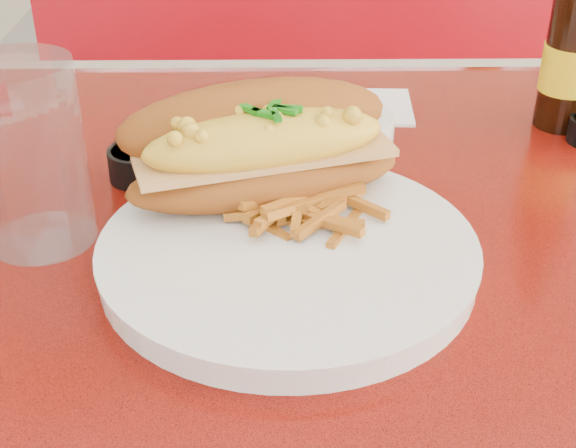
{
  "coord_description": "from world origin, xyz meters",
  "views": [
    {
      "loc": [
        -0.12,
        -0.6,
        1.14
      ],
      "look_at": [
        -0.11,
        -0.07,
        0.81
      ],
      "focal_mm": 50.0,
      "sensor_mm": 36.0,
      "label": 1
    }
  ],
  "objects_px": {
    "dinner_plate": "(288,253)",
    "gravy_ramekin": "(349,137)",
    "mac_hoagie": "(261,146)",
    "beer_bottle": "(573,48)",
    "fork": "(366,227)",
    "booth_bench_far": "(336,219)",
    "sauce_cup_left": "(140,162)",
    "water_tumbler": "(30,155)",
    "diner_table": "(399,363)"
  },
  "relations": [
    {
      "from": "dinner_plate",
      "to": "gravy_ramekin",
      "type": "height_order",
      "value": "gravy_ramekin"
    },
    {
      "from": "mac_hoagie",
      "to": "beer_bottle",
      "type": "xyz_separation_m",
      "value": [
        0.33,
        0.19,
        0.02
      ]
    },
    {
      "from": "dinner_plate",
      "to": "fork",
      "type": "height_order",
      "value": "same"
    },
    {
      "from": "booth_bench_far",
      "to": "sauce_cup_left",
      "type": "height_order",
      "value": "booth_bench_far"
    },
    {
      "from": "gravy_ramekin",
      "to": "water_tumbler",
      "type": "xyz_separation_m",
      "value": [
        -0.27,
        -0.14,
        0.05
      ]
    },
    {
      "from": "dinner_plate",
      "to": "gravy_ramekin",
      "type": "distance_m",
      "value": 0.2
    },
    {
      "from": "booth_bench_far",
      "to": "gravy_ramekin",
      "type": "height_order",
      "value": "booth_bench_far"
    },
    {
      "from": "booth_bench_far",
      "to": "sauce_cup_left",
      "type": "xyz_separation_m",
      "value": [
        -0.25,
        -0.72,
        0.5
      ]
    },
    {
      "from": "fork",
      "to": "beer_bottle",
      "type": "height_order",
      "value": "beer_bottle"
    },
    {
      "from": "diner_table",
      "to": "mac_hoagie",
      "type": "xyz_separation_m",
      "value": [
        -0.13,
        0.02,
        0.23
      ]
    },
    {
      "from": "diner_table",
      "to": "gravy_ramekin",
      "type": "height_order",
      "value": "gravy_ramekin"
    },
    {
      "from": "sauce_cup_left",
      "to": "dinner_plate",
      "type": "bearing_deg",
      "value": -47.67
    },
    {
      "from": "fork",
      "to": "mac_hoagie",
      "type": "bearing_deg",
      "value": 22.32
    },
    {
      "from": "dinner_plate",
      "to": "mac_hoagie",
      "type": "height_order",
      "value": "mac_hoagie"
    },
    {
      "from": "beer_bottle",
      "to": "fork",
      "type": "bearing_deg",
      "value": -133.75
    },
    {
      "from": "dinner_plate",
      "to": "diner_table",
      "type": "bearing_deg",
      "value": 30.76
    },
    {
      "from": "mac_hoagie",
      "to": "water_tumbler",
      "type": "distance_m",
      "value": 0.19
    },
    {
      "from": "diner_table",
      "to": "gravy_ramekin",
      "type": "bearing_deg",
      "value": 110.89
    },
    {
      "from": "dinner_plate",
      "to": "water_tumbler",
      "type": "height_order",
      "value": "water_tumbler"
    },
    {
      "from": "dinner_plate",
      "to": "beer_bottle",
      "type": "height_order",
      "value": "beer_bottle"
    },
    {
      "from": "booth_bench_far",
      "to": "water_tumbler",
      "type": "relative_size",
      "value": 7.63
    },
    {
      "from": "dinner_plate",
      "to": "fork",
      "type": "bearing_deg",
      "value": 20.56
    },
    {
      "from": "sauce_cup_left",
      "to": "mac_hoagie",
      "type": "bearing_deg",
      "value": -30.44
    },
    {
      "from": "fork",
      "to": "beer_bottle",
      "type": "xyz_separation_m",
      "value": [
        0.24,
        0.25,
        0.07
      ]
    },
    {
      "from": "diner_table",
      "to": "mac_hoagie",
      "type": "distance_m",
      "value": 0.26
    },
    {
      "from": "beer_bottle",
      "to": "diner_table",
      "type": "bearing_deg",
      "value": -132.89
    },
    {
      "from": "booth_bench_far",
      "to": "dinner_plate",
      "type": "height_order",
      "value": "booth_bench_far"
    },
    {
      "from": "diner_table",
      "to": "gravy_ramekin",
      "type": "relative_size",
      "value": 13.69
    },
    {
      "from": "dinner_plate",
      "to": "beer_bottle",
      "type": "distance_m",
      "value": 0.42
    },
    {
      "from": "sauce_cup_left",
      "to": "fork",
      "type": "bearing_deg",
      "value": -32.42
    },
    {
      "from": "fork",
      "to": "sauce_cup_left",
      "type": "bearing_deg",
      "value": 24.92
    },
    {
      "from": "diner_table",
      "to": "sauce_cup_left",
      "type": "xyz_separation_m",
      "value": [
        -0.25,
        0.09,
        0.18
      ]
    },
    {
      "from": "mac_hoagie",
      "to": "gravy_ramekin",
      "type": "height_order",
      "value": "mac_hoagie"
    },
    {
      "from": "dinner_plate",
      "to": "mac_hoagie",
      "type": "bearing_deg",
      "value": 104.43
    },
    {
      "from": "gravy_ramekin",
      "to": "water_tumbler",
      "type": "relative_size",
      "value": 0.57
    },
    {
      "from": "diner_table",
      "to": "fork",
      "type": "distance_m",
      "value": 0.19
    },
    {
      "from": "diner_table",
      "to": "sauce_cup_left",
      "type": "distance_m",
      "value": 0.32
    },
    {
      "from": "booth_bench_far",
      "to": "beer_bottle",
      "type": "distance_m",
      "value": 0.85
    },
    {
      "from": "sauce_cup_left",
      "to": "water_tumbler",
      "type": "xyz_separation_m",
      "value": [
        -0.07,
        -0.11,
        0.06
      ]
    },
    {
      "from": "diner_table",
      "to": "mac_hoagie",
      "type": "relative_size",
      "value": 4.63
    },
    {
      "from": "booth_bench_far",
      "to": "beer_bottle",
      "type": "xyz_separation_m",
      "value": [
        0.19,
        -0.6,
        0.57
      ]
    },
    {
      "from": "sauce_cup_left",
      "to": "beer_bottle",
      "type": "relative_size",
      "value": 0.3
    },
    {
      "from": "booth_bench_far",
      "to": "gravy_ramekin",
      "type": "distance_m",
      "value": 0.86
    },
    {
      "from": "booth_bench_far",
      "to": "fork",
      "type": "xyz_separation_m",
      "value": [
        -0.05,
        -0.85,
        0.5
      ]
    },
    {
      "from": "beer_bottle",
      "to": "dinner_plate",
      "type": "bearing_deg",
      "value": -137.96
    },
    {
      "from": "mac_hoagie",
      "to": "gravy_ramekin",
      "type": "xyz_separation_m",
      "value": [
        0.09,
        0.1,
        -0.04
      ]
    },
    {
      "from": "diner_table",
      "to": "booth_bench_far",
      "type": "height_order",
      "value": "booth_bench_far"
    },
    {
      "from": "fork",
      "to": "sauce_cup_left",
      "type": "height_order",
      "value": "sauce_cup_left"
    },
    {
      "from": "booth_bench_far",
      "to": "gravy_ramekin",
      "type": "xyz_separation_m",
      "value": [
        -0.05,
        -0.69,
        0.51
      ]
    },
    {
      "from": "fork",
      "to": "booth_bench_far",
      "type": "bearing_deg",
      "value": -35.73
    }
  ]
}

